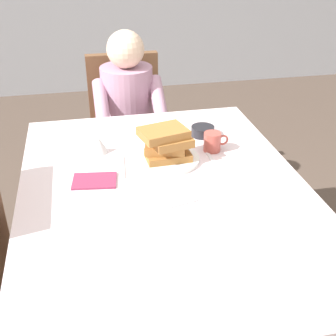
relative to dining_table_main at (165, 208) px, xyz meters
name	(u,v)px	position (x,y,z in m)	size (l,w,h in m)	color
ground_plane	(166,324)	(0.00, 0.00, -0.65)	(14.00, 14.00, 0.00)	brown
dining_table_main	(165,208)	(0.00, 0.00, 0.00)	(1.12, 1.52, 0.74)	silver
chair_diner	(126,121)	(-0.02, 1.17, -0.12)	(0.44, 0.45, 0.93)	brown
diner_person	(129,109)	(-0.02, 1.01, 0.02)	(0.40, 0.43, 1.12)	#B2849E
plate_breakfast	(167,159)	(0.05, 0.22, 0.10)	(0.28, 0.28, 0.02)	white
breakfast_stack	(166,143)	(0.05, 0.21, 0.18)	(0.23, 0.18, 0.14)	#A36B33
cup_coffee	(213,142)	(0.27, 0.27, 0.13)	(0.11, 0.08, 0.08)	#B24C42
bowl_butter	(203,131)	(0.27, 0.43, 0.11)	(0.11, 0.11, 0.04)	black
syrup_pitcher	(99,145)	(-0.22, 0.35, 0.13)	(0.08, 0.08, 0.07)	silver
fork_left_of_plate	(123,167)	(-0.14, 0.20, 0.09)	(0.18, 0.01, 0.01)	silver
knife_right_of_plate	(211,158)	(0.24, 0.20, 0.09)	(0.20, 0.01, 0.01)	silver
spoon_near_edge	(179,204)	(0.03, -0.12, 0.09)	(0.15, 0.01, 0.01)	silver
napkin_folded	(95,181)	(-0.26, 0.10, 0.09)	(0.17, 0.12, 0.01)	#8C2D4C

